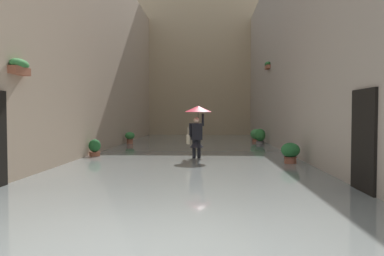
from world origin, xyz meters
name	(u,v)px	position (x,y,z in m)	size (l,w,h in m)	color
ground_plane	(193,153)	(0.00, -11.67, 0.00)	(60.00, 60.00, 0.00)	#605B56
flood_water	(193,151)	(0.00, -11.67, 0.07)	(8.42, 29.33, 0.14)	slate
building_facade_left	(303,51)	(-4.71, -11.66, 4.40)	(2.04, 27.33, 8.79)	#A89989
building_facade_right	(86,52)	(4.71, -11.66, 4.42)	(2.04, 27.33, 8.84)	tan
building_facade_far	(200,57)	(0.00, -24.23, 6.12)	(11.22, 1.80, 12.24)	tan
person_wading	(197,122)	(-0.28, -8.61, 1.41)	(0.97, 0.97, 2.06)	black
potted_plant_far_left	(256,136)	(-3.35, -16.53, 0.48)	(0.61, 0.61, 0.85)	#9E563D
potted_plant_mid_left	(260,137)	(-3.39, -15.07, 0.52)	(0.56, 0.56, 0.92)	#66605B
potted_plant_near_left	(290,153)	(-3.27, -7.37, 0.47)	(0.59, 0.59, 0.79)	brown
potted_plant_near_right	(130,138)	(3.47, -14.84, 0.45)	(0.50, 0.50, 0.76)	#9E563D
potted_plant_far_right	(95,149)	(3.55, -9.10, 0.40)	(0.44, 0.44, 0.76)	#9E563D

